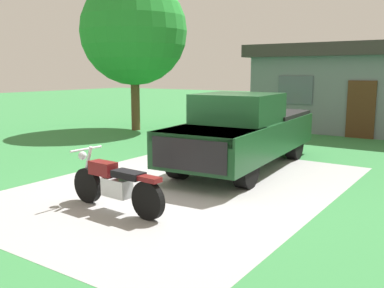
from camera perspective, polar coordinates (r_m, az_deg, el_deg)
name	(u,v)px	position (r m, az deg, el deg)	size (l,w,h in m)	color
ground_plane	(184,187)	(9.17, -1.02, -5.70)	(80.00, 80.00, 0.00)	#357E41
driveway_pad	(184,187)	(9.17, -1.02, -5.69)	(5.87, 8.18, 0.01)	#A1A1A1
motorcycle	(115,184)	(7.66, -10.21, -5.31)	(2.21, 0.70, 1.09)	black
pickup_truck	(245,130)	(10.95, 7.04, 1.84)	(2.44, 5.76, 1.90)	black
shade_tree	(134,32)	(18.02, -7.75, 14.61)	(4.32, 4.32, 6.18)	brown
neighbor_house	(377,87)	(19.22, 23.42, 6.98)	(9.60, 5.60, 3.50)	slate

